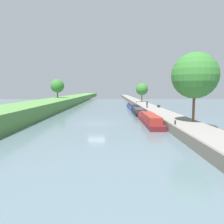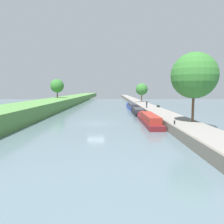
# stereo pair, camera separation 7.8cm
# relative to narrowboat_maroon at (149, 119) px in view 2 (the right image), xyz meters

# --- Properties ---
(ground_plane) EXTENTS (160.00, 160.00, 0.00)m
(ground_plane) POSITION_rel_narrowboat_maroon_xyz_m (-7.74, -0.04, -0.60)
(ground_plane) COLOR slate
(left_grassy_bank) EXTENTS (8.03, 260.00, 2.34)m
(left_grassy_bank) POSITION_rel_narrowboat_maroon_xyz_m (-20.92, -0.04, 0.57)
(left_grassy_bank) COLOR #518442
(left_grassy_bank) RESTS_ON ground_plane
(right_towpath) EXTENTS (3.97, 260.00, 1.02)m
(right_towpath) POSITION_rel_narrowboat_maroon_xyz_m (3.40, -0.04, -0.09)
(right_towpath) COLOR gray
(right_towpath) RESTS_ON ground_plane
(stone_quay) EXTENTS (0.25, 260.00, 1.07)m
(stone_quay) POSITION_rel_narrowboat_maroon_xyz_m (1.30, -0.04, -0.07)
(stone_quay) COLOR #6B665B
(stone_quay) RESTS_ON ground_plane
(narrowboat_maroon) EXTENTS (1.93, 13.23, 2.09)m
(narrowboat_maroon) POSITION_rel_narrowboat_maroon_xyz_m (0.00, 0.00, 0.00)
(narrowboat_maroon) COLOR maroon
(narrowboat_maroon) RESTS_ON ground_plane
(narrowboat_black) EXTENTS (2.00, 10.52, 1.90)m
(narrowboat_black) POSITION_rel_narrowboat_maroon_xyz_m (-0.12, 12.74, -0.12)
(narrowboat_black) COLOR black
(narrowboat_black) RESTS_ON ground_plane
(narrowboat_blue) EXTENTS (1.99, 14.60, 1.96)m
(narrowboat_blue) POSITION_rel_narrowboat_maroon_xyz_m (-0.15, 26.03, -0.02)
(narrowboat_blue) COLOR #283D93
(narrowboat_blue) RESTS_ON ground_plane
(tree_rightbank_near) EXTENTS (5.51, 5.51, 8.36)m
(tree_rightbank_near) POSITION_rel_narrowboat_maroon_xyz_m (4.46, -5.37, 6.02)
(tree_rightbank_near) COLOR brown
(tree_rightbank_near) RESTS_ON right_towpath
(tree_rightbank_midnear) EXTENTS (3.80, 3.80, 5.90)m
(tree_rightbank_midnear) POSITION_rel_narrowboat_maroon_xyz_m (4.15, 38.22, 4.41)
(tree_rightbank_midnear) COLOR brown
(tree_rightbank_midnear) RESTS_ON right_towpath
(tree_leftbank_downstream) EXTENTS (4.25, 4.25, 5.89)m
(tree_leftbank_downstream) POSITION_rel_narrowboat_maroon_xyz_m (-22.75, 37.57, 5.49)
(tree_leftbank_downstream) COLOR brown
(tree_leftbank_downstream) RESTS_ON left_grassy_bank
(person_walking) EXTENTS (0.34, 0.34, 1.66)m
(person_walking) POSITION_rel_narrowboat_maroon_xyz_m (2.15, 15.30, 1.29)
(person_walking) COLOR #282D42
(person_walking) RESTS_ON right_towpath
(mooring_bollard_near) EXTENTS (0.16, 0.16, 0.45)m
(mooring_bollard_near) POSITION_rel_narrowboat_maroon_xyz_m (1.72, -7.26, 0.65)
(mooring_bollard_near) COLOR black
(mooring_bollard_near) RESTS_ON right_towpath
(mooring_bollard_far) EXTENTS (0.16, 0.16, 0.45)m
(mooring_bollard_far) POSITION_rel_narrowboat_maroon_xyz_m (1.72, 32.35, 0.65)
(mooring_bollard_far) COLOR black
(mooring_bollard_far) RESTS_ON right_towpath
(park_bench) EXTENTS (0.44, 1.50, 0.47)m
(park_bench) POSITION_rel_narrowboat_maroon_xyz_m (4.94, 16.55, 0.77)
(park_bench) COLOR #333338
(park_bench) RESTS_ON right_towpath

